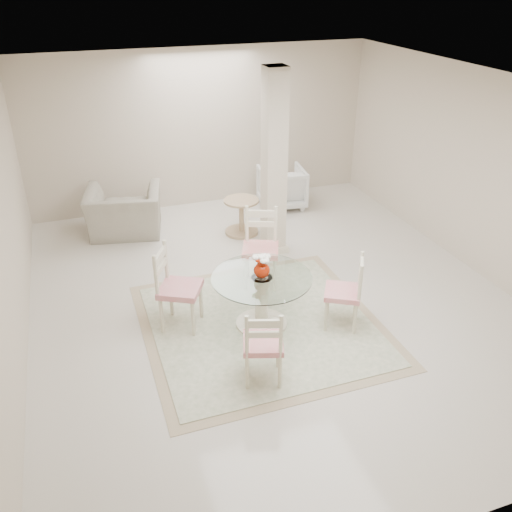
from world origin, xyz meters
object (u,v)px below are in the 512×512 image
object	(u,v)px
dining_chair_north	(261,242)
armchair_white	(282,187)
dining_table	(262,301)
dining_chair_west	(174,282)
dining_chair_south	(263,341)
column	(274,165)
red_vase	(262,266)
side_table	(241,218)
dining_chair_east	(349,287)
recliner_taupe	(125,212)

from	to	relation	value
dining_chair_north	armchair_white	xyz separation A→B (m)	(1.25, 2.38, -0.26)
dining_table	dining_chair_west	bearing A→B (deg)	160.50
dining_chair_west	dining_chair_south	xyz separation A→B (m)	(0.64, -1.30, -0.07)
column	red_vase	distance (m)	2.06
side_table	dining_table	bearing A→B (deg)	-102.58
dining_table	dining_chair_east	xyz separation A→B (m)	(0.96, -0.34, 0.20)
column	dining_chair_north	bearing A→B (deg)	-120.66
dining_table	red_vase	distance (m)	0.47
red_vase	dining_chair_north	size ratio (longest dim) A/B	0.25
side_table	red_vase	bearing A→B (deg)	-102.55
dining_chair_east	column	bearing A→B (deg)	-146.77
dining_chair_east	side_table	distance (m)	2.90
dining_chair_north	side_table	world-z (taller)	dining_chair_north
column	red_vase	bearing A→B (deg)	-114.69
red_vase	dining_chair_west	xyz separation A→B (m)	(-0.97, 0.34, -0.21)
dining_table	dining_chair_east	bearing A→B (deg)	-19.56
dining_chair_north	recliner_taupe	size ratio (longest dim) A/B	1.02
red_vase	armchair_white	distance (m)	3.74
red_vase	armchair_white	world-z (taller)	red_vase
dining_chair_south	recliner_taupe	xyz separation A→B (m)	(-0.88, 4.09, -0.16)
red_vase	recliner_taupe	world-z (taller)	red_vase
dining_chair_north	armchair_white	world-z (taller)	dining_chair_north
column	side_table	world-z (taller)	column
dining_chair_south	armchair_white	xyz separation A→B (m)	(1.91, 4.32, -0.17)
dining_chair_north	armchair_white	size ratio (longest dim) A/B	1.48
recliner_taupe	side_table	world-z (taller)	recliner_taupe
column	armchair_white	xyz separation A→B (m)	(0.75, 1.54, -0.99)
dining_chair_east	recliner_taupe	xyz separation A→B (m)	(-2.16, 3.47, -0.17)
dining_chair_north	dining_chair_west	xyz separation A→B (m)	(-1.30, -0.63, -0.01)
dining_chair_west	armchair_white	bearing A→B (deg)	-12.33
red_vase	side_table	distance (m)	2.64
dining_chair_south	dining_chair_east	bearing A→B (deg)	-136.01
dining_chair_north	dining_table	bearing A→B (deg)	-87.16
column	dining_chair_east	xyz separation A→B (m)	(0.12, -2.15, -0.81)
red_vase	side_table	xyz separation A→B (m)	(0.56, 2.52, -0.55)
dining_table	red_vase	xyz separation A→B (m)	(0.00, -0.00, 0.47)
dining_table	recliner_taupe	bearing A→B (deg)	111.04
column	dining_chair_west	bearing A→B (deg)	-140.78
armchair_white	red_vase	bearing A→B (deg)	71.89
dining_chair_south	red_vase	bearing A→B (deg)	-90.69
column	dining_chair_west	size ratio (longest dim) A/B	2.35
column	dining_chair_north	distance (m)	1.22
column	dining_chair_north	world-z (taller)	column
column	dining_chair_south	distance (m)	3.11
column	recliner_taupe	world-z (taller)	column
dining_table	dining_chair_north	size ratio (longest dim) A/B	1.00
side_table	dining_chair_east	bearing A→B (deg)	-82.14
recliner_taupe	armchair_white	xyz separation A→B (m)	(2.79, 0.23, -0.01)
dining_chair_north	recliner_taupe	distance (m)	2.66
dining_chair_west	side_table	size ratio (longest dim) A/B	1.98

